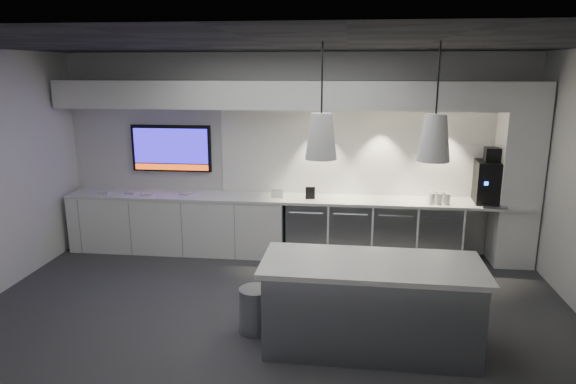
# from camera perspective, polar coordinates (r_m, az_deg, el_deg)

# --- Properties ---
(floor) EXTENTS (7.00, 7.00, 0.00)m
(floor) POSITION_cam_1_polar(r_m,az_deg,el_deg) (5.92, -2.00, -14.28)
(floor) COLOR #333336
(floor) RESTS_ON ground
(ceiling) EXTENTS (7.00, 7.00, 0.00)m
(ceiling) POSITION_cam_1_polar(r_m,az_deg,el_deg) (5.24, -2.28, 16.12)
(ceiling) COLOR black
(ceiling) RESTS_ON wall_back
(wall_back) EXTENTS (7.00, 0.00, 7.00)m
(wall_back) POSITION_cam_1_polar(r_m,az_deg,el_deg) (7.82, 0.62, 4.26)
(wall_back) COLOR silver
(wall_back) RESTS_ON floor
(wall_front) EXTENTS (7.00, 0.00, 7.00)m
(wall_front) POSITION_cam_1_polar(r_m,az_deg,el_deg) (3.06, -9.26, -11.03)
(wall_front) COLOR silver
(wall_front) RESTS_ON floor
(back_counter) EXTENTS (6.80, 0.65, 0.04)m
(back_counter) POSITION_cam_1_polar(r_m,az_deg,el_deg) (7.63, 0.35, -0.73)
(back_counter) COLOR silver
(back_counter) RESTS_ON left_base_cabinets
(left_base_cabinets) EXTENTS (3.30, 0.63, 0.86)m
(left_base_cabinets) POSITION_cam_1_polar(r_m,az_deg,el_deg) (8.12, -12.04, -3.45)
(left_base_cabinets) COLOR white
(left_base_cabinets) RESTS_ON floor
(fridge_unit_a) EXTENTS (0.60, 0.61, 0.85)m
(fridge_unit_a) POSITION_cam_1_polar(r_m,az_deg,el_deg) (7.73, 2.19, -4.05)
(fridge_unit_a) COLOR gray
(fridge_unit_a) RESTS_ON floor
(fridge_unit_b) EXTENTS (0.60, 0.61, 0.85)m
(fridge_unit_b) POSITION_cam_1_polar(r_m,az_deg,el_deg) (7.71, 6.88, -4.19)
(fridge_unit_b) COLOR gray
(fridge_unit_b) RESTS_ON floor
(fridge_unit_c) EXTENTS (0.60, 0.61, 0.85)m
(fridge_unit_c) POSITION_cam_1_polar(r_m,az_deg,el_deg) (7.75, 11.55, -4.30)
(fridge_unit_c) COLOR gray
(fridge_unit_c) RESTS_ON floor
(fridge_unit_d) EXTENTS (0.60, 0.61, 0.85)m
(fridge_unit_d) POSITION_cam_1_polar(r_m,az_deg,el_deg) (7.83, 16.16, -4.37)
(fridge_unit_d) COLOR gray
(fridge_unit_d) RESTS_ON floor
(backsplash) EXTENTS (4.60, 0.03, 1.30)m
(backsplash) POSITION_cam_1_polar(r_m,az_deg,el_deg) (7.76, 9.47, 4.38)
(backsplash) COLOR white
(backsplash) RESTS_ON wall_back
(soffit) EXTENTS (6.90, 0.60, 0.40)m
(soffit) POSITION_cam_1_polar(r_m,az_deg,el_deg) (7.43, 0.39, 10.75)
(soffit) COLOR white
(soffit) RESTS_ON wall_back
(column) EXTENTS (0.55, 0.55, 2.60)m
(column) POSITION_cam_1_polar(r_m,az_deg,el_deg) (7.90, 24.15, 1.68)
(column) COLOR white
(column) RESTS_ON floor
(wall_tv) EXTENTS (1.25, 0.07, 0.72)m
(wall_tv) POSITION_cam_1_polar(r_m,az_deg,el_deg) (8.17, -12.83, 4.75)
(wall_tv) COLOR black
(wall_tv) RESTS_ON wall_back
(island) EXTENTS (2.18, 0.97, 0.92)m
(island) POSITION_cam_1_polar(r_m,az_deg,el_deg) (5.31, 9.12, -12.29)
(island) COLOR gray
(island) RESTS_ON floor
(bin) EXTENTS (0.46, 0.46, 0.49)m
(bin) POSITION_cam_1_polar(r_m,az_deg,el_deg) (5.65, -3.64, -12.95)
(bin) COLOR gray
(bin) RESTS_ON floor
(coffee_machine) EXTENTS (0.47, 0.64, 0.79)m
(coffee_machine) POSITION_cam_1_polar(r_m,az_deg,el_deg) (7.81, 21.65, 1.23)
(coffee_machine) COLOR black
(coffee_machine) RESTS_ON back_counter
(sign_black) EXTENTS (0.14, 0.04, 0.18)m
(sign_black) POSITION_cam_1_polar(r_m,az_deg,el_deg) (7.51, 2.49, -0.11)
(sign_black) COLOR black
(sign_black) RESTS_ON back_counter
(sign_white) EXTENTS (0.18, 0.02, 0.14)m
(sign_white) POSITION_cam_1_polar(r_m,az_deg,el_deg) (7.58, -1.21, -0.12)
(sign_white) COLOR silver
(sign_white) RESTS_ON back_counter
(cup_cluster) EXTENTS (0.29, 0.18, 0.16)m
(cup_cluster) POSITION_cam_1_polar(r_m,az_deg,el_deg) (7.58, 16.44, -0.64)
(cup_cluster) COLOR silver
(cup_cluster) RESTS_ON back_counter
(tray_a) EXTENTS (0.19, 0.19, 0.02)m
(tray_a) POSITION_cam_1_polar(r_m,az_deg,el_deg) (8.37, -19.58, -0.01)
(tray_a) COLOR #BBBBBB
(tray_a) RESTS_ON back_counter
(tray_b) EXTENTS (0.19, 0.19, 0.02)m
(tray_b) POSITION_cam_1_polar(r_m,az_deg,el_deg) (8.23, -16.90, -0.04)
(tray_b) COLOR #BBBBBB
(tray_b) RESTS_ON back_counter
(tray_c) EXTENTS (0.19, 0.19, 0.02)m
(tray_c) POSITION_cam_1_polar(r_m,az_deg,el_deg) (8.06, -15.43, -0.21)
(tray_c) COLOR #BBBBBB
(tray_c) RESTS_ON back_counter
(tray_d) EXTENTS (0.20, 0.20, 0.02)m
(tray_d) POSITION_cam_1_polar(r_m,az_deg,el_deg) (7.95, -11.24, -0.17)
(tray_d) COLOR #BBBBBB
(tray_d) RESTS_ON back_counter
(pendant_left) EXTENTS (0.30, 0.30, 1.13)m
(pendant_left) POSITION_cam_1_polar(r_m,az_deg,el_deg) (4.82, 3.71, 6.24)
(pendant_left) COLOR white
(pendant_left) RESTS_ON ceiling
(pendant_right) EXTENTS (0.30, 0.30, 1.13)m
(pendant_right) POSITION_cam_1_polar(r_m,az_deg,el_deg) (4.88, 15.96, 5.84)
(pendant_right) COLOR white
(pendant_right) RESTS_ON ceiling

